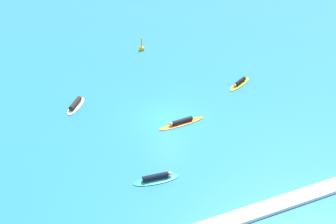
{
  "coord_description": "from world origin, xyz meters",
  "views": [
    {
      "loc": [
        -11.07,
        -24.24,
        15.84
      ],
      "look_at": [
        0.0,
        0.0,
        0.5
      ],
      "focal_mm": 51.13,
      "sensor_mm": 36.0,
      "label": 1
    }
  ],
  "objects_px": {
    "surfer_on_white_board": "(76,104)",
    "surfer_on_orange_board": "(181,122)",
    "surfer_on_teal_board": "(156,178)",
    "marker_buoy": "(142,48)",
    "surfer_on_yellow_board": "(240,83)"
  },
  "relations": [
    {
      "from": "surfer_on_white_board",
      "to": "surfer_on_orange_board",
      "type": "bearing_deg",
      "value": -95.07
    },
    {
      "from": "surfer_on_teal_board",
      "to": "marker_buoy",
      "type": "xyz_separation_m",
      "value": [
        5.97,
        17.0,
        0.02
      ]
    },
    {
      "from": "surfer_on_yellow_board",
      "to": "surfer_on_white_board",
      "type": "bearing_deg",
      "value": -37.75
    },
    {
      "from": "surfer_on_teal_board",
      "to": "marker_buoy",
      "type": "height_order",
      "value": "marker_buoy"
    },
    {
      "from": "surfer_on_white_board",
      "to": "marker_buoy",
      "type": "distance_m",
      "value": 10.69
    },
    {
      "from": "surfer_on_white_board",
      "to": "surfer_on_orange_board",
      "type": "distance_m",
      "value": 7.46
    },
    {
      "from": "surfer_on_white_board",
      "to": "marker_buoy",
      "type": "height_order",
      "value": "marker_buoy"
    },
    {
      "from": "surfer_on_teal_board",
      "to": "surfer_on_yellow_board",
      "type": "xyz_separation_m",
      "value": [
        10.07,
        7.87,
        -0.01
      ]
    },
    {
      "from": "surfer_on_teal_board",
      "to": "surfer_on_yellow_board",
      "type": "height_order",
      "value": "surfer_on_teal_board"
    },
    {
      "from": "surfer_on_white_board",
      "to": "surfer_on_orange_board",
      "type": "relative_size",
      "value": 0.73
    },
    {
      "from": "surfer_on_teal_board",
      "to": "surfer_on_orange_board",
      "type": "height_order",
      "value": "surfer_on_teal_board"
    },
    {
      "from": "surfer_on_yellow_board",
      "to": "marker_buoy",
      "type": "distance_m",
      "value": 10.0
    },
    {
      "from": "surfer_on_teal_board",
      "to": "surfer_on_white_board",
      "type": "xyz_separation_m",
      "value": [
        -1.79,
        9.65,
        0.02
      ]
    },
    {
      "from": "surfer_on_teal_board",
      "to": "surfer_on_white_board",
      "type": "distance_m",
      "value": 9.81
    },
    {
      "from": "surfer_on_orange_board",
      "to": "marker_buoy",
      "type": "xyz_separation_m",
      "value": [
        2.25,
        12.38,
        0.03
      ]
    }
  ]
}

